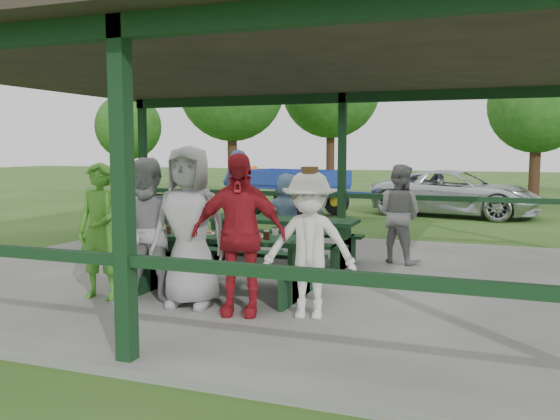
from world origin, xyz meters
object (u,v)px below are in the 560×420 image
at_px(contestant_grey_left, 151,232).
at_px(pickup_truck, 456,193).
at_px(contestant_white_fedora, 309,245).
at_px(picnic_table_far, 281,235).
at_px(spectator_lblue, 287,213).
at_px(spectator_blue, 239,197).
at_px(contestant_grey_mid, 189,227).
at_px(spectator_grey, 399,214).
at_px(contestant_red, 239,234).
at_px(farm_trailer, 295,191).
at_px(picnic_table_near, 228,256).
at_px(contestant_green, 100,231).

relative_size(contestant_grey_left, pickup_truck, 0.37).
bearing_deg(contestant_white_fedora, picnic_table_far, 106.14).
relative_size(spectator_lblue, spectator_blue, 0.78).
distance_m(contestant_grey_mid, spectator_grey, 4.06).
height_order(contestant_red, contestant_white_fedora, contestant_red).
height_order(contestant_grey_left, farm_trailer, contestant_grey_left).
distance_m(contestant_grey_left, pickup_truck, 12.23).
height_order(contestant_white_fedora, spectator_grey, contestant_white_fedora).
bearing_deg(contestant_grey_mid, spectator_lblue, 85.13).
xyz_separation_m(picnic_table_near, pickup_truck, (2.12, 11.03, 0.10)).
bearing_deg(contestant_grey_mid, contestant_green, 176.63).
distance_m(contestant_grey_left, contestant_white_fedora, 1.95).
relative_size(picnic_table_near, farm_trailer, 0.57).
bearing_deg(spectator_grey, contestant_red, 92.82).
bearing_deg(picnic_table_far, contestant_green, -115.03).
distance_m(spectator_blue, pickup_truck, 8.33).
xyz_separation_m(picnic_table_near, spectator_grey, (1.78, 2.79, 0.34)).
height_order(spectator_blue, spectator_grey, spectator_blue).
relative_size(contestant_grey_mid, farm_trailer, 0.46).
xyz_separation_m(picnic_table_far, contestant_grey_mid, (-0.11, -2.80, 0.49)).
bearing_deg(contestant_white_fedora, contestant_grey_left, 173.70).
distance_m(contestant_grey_left, spectator_grey, 4.37).
bearing_deg(spectator_grey, contestant_green, 70.43).
bearing_deg(farm_trailer, contestant_white_fedora, -52.47).
height_order(contestant_grey_left, contestant_white_fedora, contestant_grey_left).
distance_m(spectator_lblue, spectator_blue, 1.37).
distance_m(contestant_grey_mid, contestant_red, 0.70).
bearing_deg(spectator_grey, picnic_table_far, 44.76).
height_order(picnic_table_far, contestant_grey_mid, contestant_grey_mid).
xyz_separation_m(spectator_blue, farm_trailer, (-0.96, 6.12, -0.32)).
distance_m(picnic_table_far, contestant_green, 3.18).
height_order(picnic_table_far, spectator_blue, spectator_blue).
distance_m(contestant_green, pickup_truck, 12.39).
bearing_deg(contestant_green, contestant_grey_mid, -1.76).
relative_size(picnic_table_near, contestant_grey_left, 1.32).
distance_m(spectator_blue, spectator_grey, 3.29).
bearing_deg(farm_trailer, picnic_table_near, -58.38).
height_order(contestant_green, pickup_truck, contestant_green).
xyz_separation_m(contestant_grey_mid, contestant_red, (0.69, -0.11, -0.04)).
height_order(contestant_green, contestant_white_fedora, contestant_green).
relative_size(contestant_green, contestant_white_fedora, 1.01).
xyz_separation_m(contestant_grey_left, contestant_grey_mid, (0.47, 0.09, 0.07)).
distance_m(picnic_table_near, contestant_grey_mid, 0.95).
bearing_deg(farm_trailer, contestant_grey_mid, -60.01).
distance_m(contestant_red, spectator_grey, 3.89).
distance_m(picnic_table_far, contestant_red, 3.00).
xyz_separation_m(picnic_table_near, picnic_table_far, (-0.00, 2.00, 0.00)).
height_order(picnic_table_far, farm_trailer, farm_trailer).
height_order(contestant_green, contestant_red, contestant_red).
relative_size(contestant_grey_left, contestant_white_fedora, 1.05).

